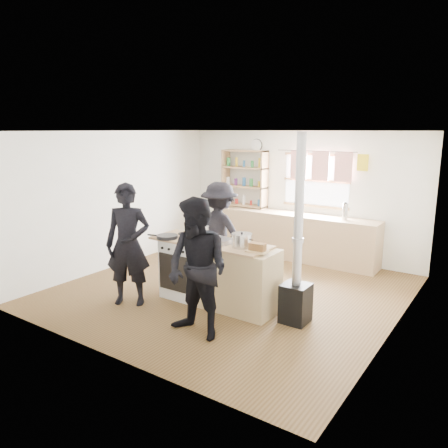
{
  "coord_description": "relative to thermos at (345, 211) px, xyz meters",
  "views": [
    {
      "loc": [
        3.64,
        -5.51,
        2.53
      ],
      "look_at": [
        -0.06,
        -0.1,
        1.1
      ],
      "focal_mm": 35.0,
      "sensor_mm": 36.0,
      "label": 1
    }
  ],
  "objects": [
    {
      "name": "back_counter",
      "position": [
        -1.04,
        0.0,
        -0.6
      ],
      "size": [
        3.4,
        0.55,
        0.9
      ],
      "primitive_type": "cube",
      "color": "tan",
      "rests_on": "ground"
    },
    {
      "name": "person_near_right",
      "position": [
        -0.51,
        -3.75,
        -0.18
      ],
      "size": [
        0.89,
        0.72,
        1.74
      ],
      "primitive_type": "imported",
      "rotation": [
        0.0,
        0.0,
        -0.08
      ],
      "color": "black",
      "rests_on": "ground"
    },
    {
      "name": "ground",
      "position": [
        -1.04,
        -2.22,
        -1.06
      ],
      "size": [
        5.0,
        5.0,
        0.01
      ],
      "primitive_type": "cube",
      "color": "brown",
      "rests_on": "ground"
    },
    {
      "name": "cooking_island",
      "position": [
        -0.9,
        -2.77,
        -0.59
      ],
      "size": [
        1.97,
        0.64,
        0.93
      ],
      "color": "white",
      "rests_on": "ground"
    },
    {
      "name": "thermos",
      "position": [
        0.0,
        0.0,
        0.0
      ],
      "size": [
        0.1,
        0.1,
        0.31
      ],
      "primitive_type": "cylinder",
      "color": "silver",
      "rests_on": "back_counter"
    },
    {
      "name": "stockpot_counter",
      "position": [
        -0.49,
        -2.78,
        -0.03
      ],
      "size": [
        0.29,
        0.29,
        0.22
      ],
      "color": "silver",
      "rests_on": "cooking_island"
    },
    {
      "name": "stockpot_stove",
      "position": [
        -1.32,
        -2.6,
        -0.04
      ],
      "size": [
        0.23,
        0.23,
        0.18
      ],
      "color": "#BABABC",
      "rests_on": "cooking_island"
    },
    {
      "name": "bread_board",
      "position": [
        -0.19,
        -2.86,
        -0.07
      ],
      "size": [
        0.29,
        0.22,
        0.12
      ],
      "color": "tan",
      "rests_on": "cooking_island"
    },
    {
      "name": "flue_heater",
      "position": [
        0.31,
        -2.7,
        -0.41
      ],
      "size": [
        0.35,
        0.35,
        2.5
      ],
      "color": "black",
      "rests_on": "ground"
    },
    {
      "name": "shelving_unit",
      "position": [
        -2.24,
        0.12,
        0.46
      ],
      "size": [
        1.0,
        0.28,
        1.2
      ],
      "color": "tan",
      "rests_on": "back_counter"
    },
    {
      "name": "person_near_left",
      "position": [
        -1.99,
        -3.48,
        -0.16
      ],
      "size": [
        0.78,
        0.69,
        1.79
      ],
      "primitive_type": "imported",
      "rotation": [
        0.0,
        0.0,
        0.52
      ],
      "color": "black",
      "rests_on": "ground"
    },
    {
      "name": "person_far",
      "position": [
        -1.47,
        -1.91,
        -0.21
      ],
      "size": [
        1.09,
        0.64,
        1.68
      ],
      "primitive_type": "imported",
      "rotation": [
        0.0,
        0.0,
        3.15
      ],
      "color": "black",
      "rests_on": "ground"
    },
    {
      "name": "roast_tray",
      "position": [
        -0.85,
        -2.75,
        -0.09
      ],
      "size": [
        0.35,
        0.28,
        0.07
      ],
      "color": "silver",
      "rests_on": "cooking_island"
    },
    {
      "name": "skillet_greens",
      "position": [
        -1.67,
        -2.99,
        -0.1
      ],
      "size": [
        0.37,
        0.37,
        0.05
      ],
      "color": "black",
      "rests_on": "cooking_island"
    }
  ]
}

